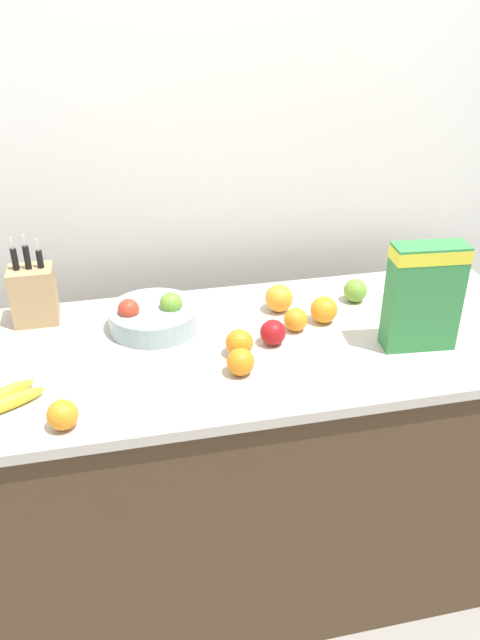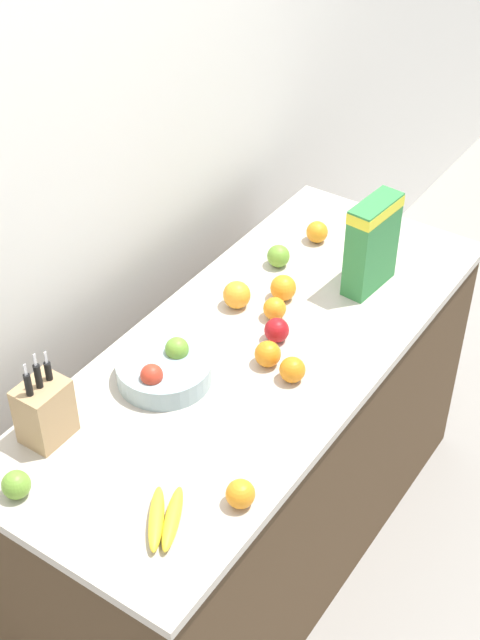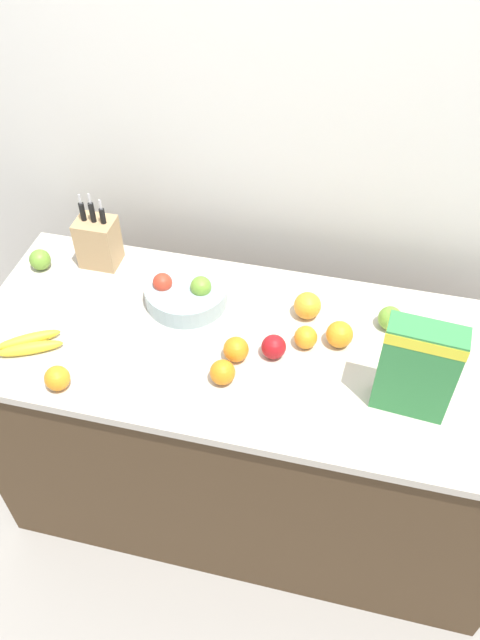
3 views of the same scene
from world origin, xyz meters
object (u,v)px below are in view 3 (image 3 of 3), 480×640
(apple_rightmost, at_px, (390,318))
(orange_front_right, at_px, (57,378))
(orange_mid_left, at_px, (307,306))
(orange_front_left, at_px, (306,337))
(knife_block, at_px, (98,241))
(fruit_bowl, at_px, (186,292))
(orange_back_center, at_px, (455,336))
(orange_front_center, at_px, (236,349))
(banana_bunch, at_px, (29,344))
(cereal_box, at_px, (418,366))
(orange_mid_right, at_px, (223,372))
(apple_near_bananas, at_px, (274,347))
(orange_by_cereal, at_px, (340,334))
(apple_front, at_px, (40,260))

(apple_rightmost, relative_size, orange_front_right, 1.03)
(orange_mid_left, xyz_separation_m, orange_front_left, (0.02, -0.13, -0.01))
(knife_block, xyz_separation_m, orange_mid_left, (0.73, -0.10, -0.05))
(fruit_bowl, xyz_separation_m, orange_back_center, (0.84, -0.00, 0.00))
(orange_front_center, bearing_deg, fruit_bowl, 136.36)
(knife_block, height_order, fruit_bowl, knife_block)
(fruit_bowl, xyz_separation_m, banana_bunch, (-0.40, -0.31, -0.02))
(cereal_box, xyz_separation_m, orange_mid_right, (-0.52, -0.03, -0.13))
(orange_mid_right, xyz_separation_m, orange_mid_left, (0.19, 0.32, 0.01))
(banana_bunch, bearing_deg, cereal_box, 2.42)
(apple_rightmost, height_order, orange_mid_right, same)
(apple_near_bananas, distance_m, orange_front_left, 0.11)
(apple_near_bananas, bearing_deg, orange_mid_left, 69.63)
(banana_bunch, height_order, orange_front_right, orange_front_right)
(banana_bunch, bearing_deg, orange_back_center, 13.97)
(orange_back_center, bearing_deg, knife_block, 174.31)
(orange_front_right, bearing_deg, orange_by_cereal, 24.81)
(banana_bunch, xyz_separation_m, orange_front_right, (0.15, -0.11, 0.02))
(banana_bunch, bearing_deg, fruit_bowl, 37.72)
(banana_bunch, relative_size, apple_near_bananas, 2.80)
(apple_near_bananas, bearing_deg, orange_by_cereal, 26.55)
(banana_bunch, relative_size, orange_front_right, 2.85)
(fruit_bowl, height_order, orange_front_right, fruit_bowl)
(cereal_box, distance_m, orange_front_center, 0.52)
(orange_front_right, xyz_separation_m, orange_front_center, (0.46, 0.22, 0.00))
(orange_mid_right, bearing_deg, apple_rightmost, 36.13)
(orange_mid_right, distance_m, orange_back_center, 0.71)
(apple_near_bananas, bearing_deg, orange_back_center, 17.74)
(cereal_box, distance_m, orange_mid_right, 0.53)
(cereal_box, xyz_separation_m, apple_rightmost, (-0.07, 0.29, -0.13))
(cereal_box, distance_m, orange_front_left, 0.37)
(knife_block, distance_m, orange_mid_left, 0.74)
(knife_block, relative_size, apple_front, 3.90)
(cereal_box, xyz_separation_m, orange_front_center, (-0.50, 0.06, -0.13))
(fruit_bowl, distance_m, apple_rightmost, 0.64)
(apple_near_bananas, relative_size, orange_front_left, 1.05)
(cereal_box, bearing_deg, apple_front, 171.25)
(knife_block, relative_size, orange_mid_right, 3.79)
(orange_by_cereal, bearing_deg, cereal_box, -41.23)
(apple_rightmost, height_order, orange_front_center, orange_front_center)
(orange_mid_left, bearing_deg, orange_front_left, -83.07)
(orange_front_right, bearing_deg, fruit_bowl, 59.38)
(orange_front_center, bearing_deg, cereal_box, -6.64)
(apple_near_bananas, xyz_separation_m, orange_mid_left, (0.07, 0.19, 0.01))
(apple_front, relative_size, apple_near_bananas, 0.97)
(cereal_box, relative_size, orange_mid_left, 3.55)
(apple_front, distance_m, orange_by_cereal, 1.04)
(banana_bunch, relative_size, orange_front_left, 2.94)
(cereal_box, bearing_deg, orange_by_cereal, 143.67)
(apple_near_bananas, distance_m, orange_by_cereal, 0.20)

